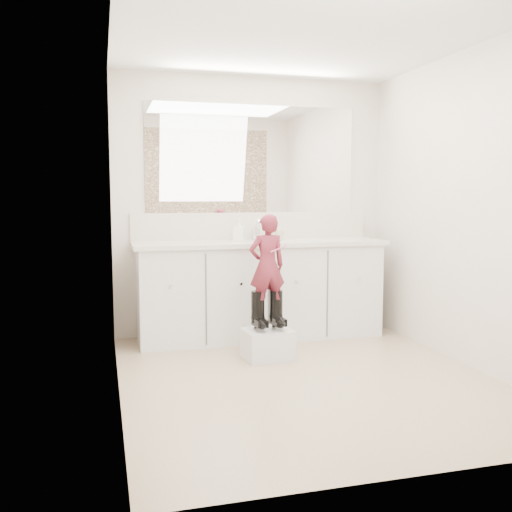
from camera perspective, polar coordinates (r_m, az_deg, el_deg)
name	(u,v)px	position (r m, az deg, el deg)	size (l,w,h in m)	color
floor	(306,377)	(4.19, 4.99, -12.01)	(3.00, 3.00, 0.00)	#967A62
ceiling	(309,31)	(4.14, 5.32, 21.48)	(3.00, 3.00, 0.00)	white
wall_back	(252,206)	(5.42, -0.38, 5.01)	(2.60, 2.60, 0.00)	beige
wall_front	(425,218)	(2.63, 16.56, 3.68)	(2.60, 2.60, 0.00)	beige
wall_left	(115,211)	(3.74, -13.93, 4.37)	(3.00, 3.00, 0.00)	beige
wall_right	(469,209)	(4.60, 20.56, 4.45)	(3.00, 3.00, 0.00)	beige
vanity_cabinet	(260,291)	(5.23, 0.40, -3.57)	(2.20, 0.55, 0.85)	silver
countertop	(260,243)	(5.16, 0.45, 1.28)	(2.28, 0.58, 0.04)	beige
backsplash	(253,226)	(5.41, -0.34, 3.05)	(2.28, 0.03, 0.25)	beige
mirror	(253,159)	(5.42, -0.35, 9.66)	(2.00, 0.02, 1.00)	white
dot_panel	(427,114)	(2.66, 16.75, 13.40)	(2.00, 0.01, 1.20)	#472819
faucet	(256,234)	(5.31, -0.03, 2.18)	(0.08, 0.08, 0.10)	silver
cup	(279,235)	(5.28, 2.33, 2.13)	(0.10, 0.10, 0.10)	#C1B79A
soap_bottle	(239,230)	(5.19, -1.73, 2.65)	(0.09, 0.09, 0.20)	white
step_stool	(268,344)	(4.60, 1.16, -8.80)	(0.37, 0.31, 0.24)	silver
boot_left	(258,310)	(4.54, 0.19, -5.47)	(0.11, 0.21, 0.31)	black
boot_right	(276,309)	(4.58, 2.01, -5.37)	(0.11, 0.21, 0.31)	black
toddler	(267,266)	(4.50, 1.11, -1.00)	(0.30, 0.20, 0.82)	#A93445
toothbrush	(279,249)	(4.43, 2.27, 0.72)	(0.01, 0.01, 0.14)	#D45282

